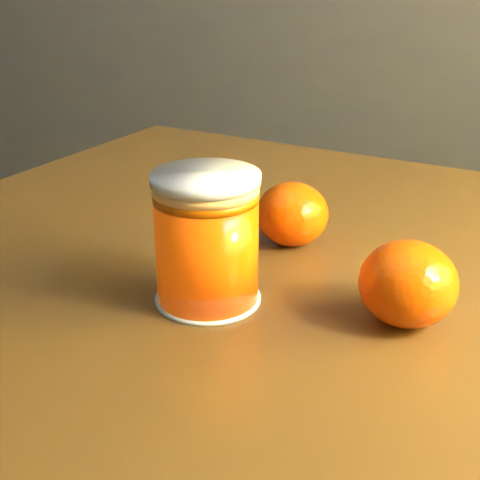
% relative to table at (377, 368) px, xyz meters
% --- Properties ---
extents(kitchen_counter, '(3.15, 0.60, 0.90)m').
position_rel_table_xyz_m(kitchen_counter, '(-0.85, 1.44, -0.17)').
color(kitchen_counter, '#444449').
rests_on(kitchen_counter, ground).
extents(table, '(1.03, 0.78, 0.71)m').
position_rel_table_xyz_m(table, '(0.00, 0.00, 0.00)').
color(table, '#593B16').
rests_on(table, ground).
extents(juice_glass, '(0.08, 0.08, 0.10)m').
position_rel_table_xyz_m(juice_glass, '(-0.12, -0.09, 0.14)').
color(juice_glass, '#FF4C05').
rests_on(juice_glass, table).
extents(orange_front, '(0.08, 0.08, 0.06)m').
position_rel_table_xyz_m(orange_front, '(-0.09, 0.03, 0.12)').
color(orange_front, '#E04C04').
rests_on(orange_front, table).
extents(orange_back, '(0.08, 0.08, 0.06)m').
position_rel_table_xyz_m(orange_back, '(0.03, -0.07, 0.12)').
color(orange_back, '#E04C04').
rests_on(orange_back, table).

